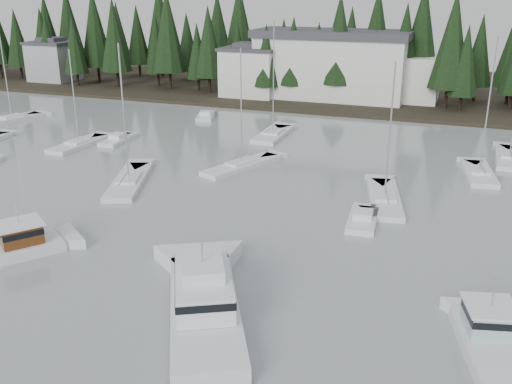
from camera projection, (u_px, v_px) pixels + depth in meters
far_shore_land at (375, 88)px, 106.79m from camera, size 240.00×54.00×1.00m
conifer_treeline at (364, 98)px, 97.10m from camera, size 200.00×22.00×20.00m
house_west at (251, 71)px, 95.27m from camera, size 9.54×7.42×8.75m
house_far_west at (53, 60)px, 110.94m from camera, size 8.48×7.42×8.25m
harbor_inn at (344, 66)px, 92.89m from camera, size 29.50×11.50×10.90m
lobster_boat_brown at (1, 250)px, 40.00m from camera, size 7.75×9.12×4.48m
cabin_cruiser_center at (204, 306)px, 32.48m from camera, size 9.23×12.71×5.31m
lobster_boat_teal at (493, 349)px, 29.11m from camera, size 4.77×8.53×4.49m
sailboat_1 at (509, 159)px, 62.67m from camera, size 2.86×9.53×11.36m
sailboat_2 at (384, 201)px, 50.56m from camera, size 4.72×10.30×12.78m
sailboat_3 at (79, 145)px, 68.05m from camera, size 3.05×8.82×11.85m
sailboat_5 at (273, 136)px, 72.47m from camera, size 3.15×9.21×14.63m
sailboat_7 at (129, 183)px, 55.09m from camera, size 6.32×11.09×13.77m
sailboat_8 at (12, 120)px, 80.97m from camera, size 5.16×8.97×14.22m
sailboat_9 at (479, 175)px, 57.31m from camera, size 3.89×8.42×14.19m
sailboat_10 at (242, 167)px, 59.95m from camera, size 5.94×10.19×12.84m
runabout_1 at (362, 221)px, 45.88m from camera, size 2.65×5.54×1.42m
runabout_3 at (205, 117)px, 82.48m from camera, size 3.74×5.68×1.42m
runabout_4 at (118, 141)px, 69.86m from camera, size 2.51×5.97×1.42m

